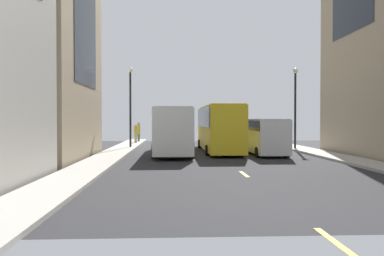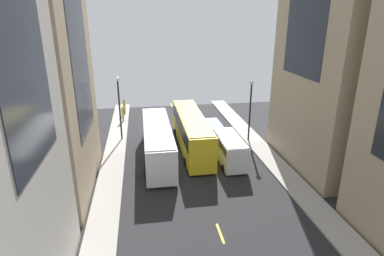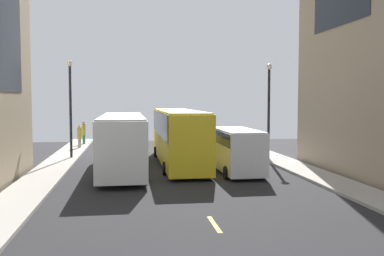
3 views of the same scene
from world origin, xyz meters
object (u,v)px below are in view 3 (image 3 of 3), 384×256
at_px(city_bus_white, 122,137).
at_px(pedestrian_crossing_mid, 84,132).
at_px(streetcar_yellow, 178,132).
at_px(pedestrian_crossing_near, 79,136).
at_px(car_blue_0, 214,145).
at_px(delivery_van_white, 237,148).

bearing_deg(city_bus_white, pedestrian_crossing_mid, 104.05).
relative_size(city_bus_white, streetcar_yellow, 0.96).
distance_m(streetcar_yellow, pedestrian_crossing_near, 12.52).
relative_size(streetcar_yellow, pedestrian_crossing_near, 6.63).
bearing_deg(car_blue_0, city_bus_white, -145.86).
xyz_separation_m(car_blue_0, pedestrian_crossing_near, (-10.42, 7.47, 0.18)).
xyz_separation_m(delivery_van_white, pedestrian_crossing_near, (-10.42, 14.11, -0.33)).
height_order(delivery_van_white, pedestrian_crossing_mid, delivery_van_white).
bearing_deg(car_blue_0, streetcar_yellow, -139.32).
height_order(city_bus_white, delivery_van_white, city_bus_white).
xyz_separation_m(streetcar_yellow, delivery_van_white, (2.96, -4.10, -0.61)).
bearing_deg(pedestrian_crossing_near, streetcar_yellow, -29.52).
bearing_deg(streetcar_yellow, pedestrian_crossing_near, 126.68).
relative_size(car_blue_0, pedestrian_crossing_near, 2.31).
bearing_deg(streetcar_yellow, pedestrian_crossing_mid, 119.37).
bearing_deg(pedestrian_crossing_mid, city_bus_white, -40.34).
height_order(streetcar_yellow, car_blue_0, streetcar_yellow).
relative_size(delivery_van_white, pedestrian_crossing_mid, 2.73).
distance_m(streetcar_yellow, car_blue_0, 4.06).
height_order(delivery_van_white, car_blue_0, delivery_van_white).
relative_size(streetcar_yellow, car_blue_0, 2.87).
height_order(car_blue_0, pedestrian_crossing_mid, pedestrian_crossing_mid).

